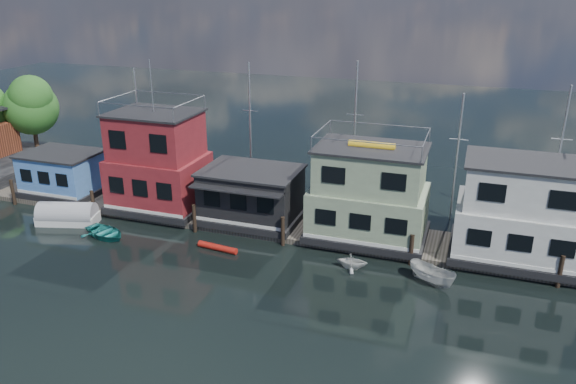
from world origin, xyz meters
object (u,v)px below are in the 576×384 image
at_px(houseboat_white, 520,213).
at_px(tarp_runabout, 67,215).
at_px(houseboat_blue, 63,173).
at_px(houseboat_red, 158,163).
at_px(dinghy_teal, 105,233).
at_px(houseboat_dark, 252,195).
at_px(motorboat, 432,275).
at_px(red_kayak, 218,247).
at_px(houseboat_green, 369,195).
at_px(dinghy_white, 352,261).

bearing_deg(houseboat_white, tarp_runabout, -171.99).
bearing_deg(houseboat_white, houseboat_blue, -180.00).
height_order(houseboat_red, dinghy_teal, houseboat_red).
distance_m(houseboat_dark, dinghy_teal, 11.13).
bearing_deg(houseboat_red, houseboat_white, 0.00).
bearing_deg(houseboat_white, motorboat, -135.02).
relative_size(red_kayak, tarp_runabout, 0.62).
bearing_deg(houseboat_white, dinghy_teal, -168.48).
bearing_deg(houseboat_red, motorboat, -12.51).
xyz_separation_m(houseboat_red, motorboat, (22.09, -4.90, -3.46)).
relative_size(houseboat_dark, motorboat, 2.23).
bearing_deg(houseboat_red, houseboat_green, 0.00).
height_order(red_kayak, motorboat, motorboat).
bearing_deg(red_kayak, houseboat_green, 34.34).
bearing_deg(houseboat_blue, houseboat_dark, -0.06).
bearing_deg(houseboat_white, dinghy_white, -155.70).
distance_m(red_kayak, dinghy_white, 9.51).
bearing_deg(houseboat_blue, houseboat_green, 0.00).
height_order(houseboat_blue, tarp_runabout, houseboat_blue).
height_order(houseboat_green, dinghy_teal, houseboat_green).
bearing_deg(red_kayak, tarp_runabout, -175.41).
bearing_deg(houseboat_blue, houseboat_red, 0.00).
relative_size(houseboat_dark, houseboat_white, 0.88).
relative_size(houseboat_red, houseboat_dark, 1.60).
relative_size(houseboat_red, dinghy_white, 5.81).
bearing_deg(tarp_runabout, houseboat_white, -7.66).
distance_m(houseboat_red, houseboat_dark, 8.18).
distance_m(houseboat_green, red_kayak, 11.31).
bearing_deg(dinghy_teal, red_kayak, -67.24).
bearing_deg(red_kayak, dinghy_teal, -168.61).
bearing_deg(houseboat_dark, houseboat_green, 0.12).
relative_size(houseboat_blue, dinghy_white, 3.14).
height_order(houseboat_red, houseboat_dark, houseboat_red).
relative_size(houseboat_blue, houseboat_red, 0.54).
xyz_separation_m(houseboat_blue, motorboat, (31.59, -4.90, -1.57)).
height_order(houseboat_dark, houseboat_white, houseboat_white).
relative_size(houseboat_red, houseboat_white, 1.41).
relative_size(houseboat_red, tarp_runabout, 2.44).
bearing_deg(houseboat_blue, tarp_runabout, -49.50).
height_order(houseboat_green, motorboat, houseboat_green).
height_order(red_kayak, dinghy_teal, dinghy_teal).
xyz_separation_m(houseboat_blue, houseboat_red, (9.50, 0.00, 1.90)).
relative_size(houseboat_dark, houseboat_green, 0.88).
height_order(houseboat_blue, houseboat_dark, houseboat_dark).
xyz_separation_m(dinghy_teal, tarp_runabout, (-4.28, 1.19, 0.31)).
bearing_deg(houseboat_red, dinghy_teal, -102.72).
relative_size(dinghy_white, tarp_runabout, 0.42).
bearing_deg(motorboat, dinghy_white, 115.53).
bearing_deg(houseboat_red, red_kayak, -34.10).
xyz_separation_m(houseboat_green, red_kayak, (-9.56, -5.03, -3.33)).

